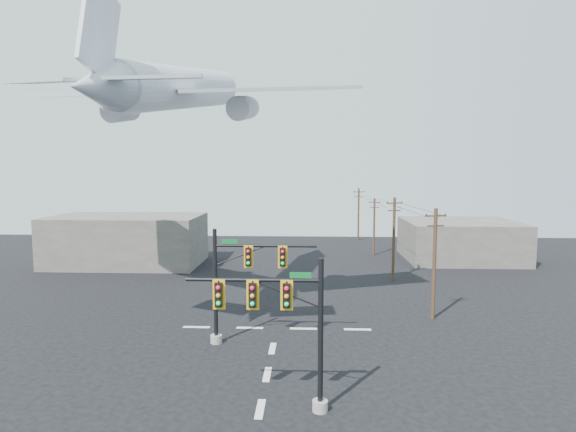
{
  "coord_description": "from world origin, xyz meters",
  "views": [
    {
      "loc": [
        2.37,
        -22.6,
        11.91
      ],
      "look_at": [
        1.16,
        5.0,
        9.11
      ],
      "focal_mm": 30.0,
      "sensor_mm": 36.0,
      "label": 1
    }
  ],
  "objects_px": {
    "utility_pole_b": "(394,237)",
    "utility_pole_c": "(374,226)",
    "signal_mast_near": "(287,326)",
    "airliner": "(181,89)",
    "utility_pole_d": "(358,213)",
    "utility_pole_a": "(434,262)",
    "signal_mast_far": "(237,283)"
  },
  "relations": [
    {
      "from": "signal_mast_near",
      "to": "utility_pole_d",
      "type": "relative_size",
      "value": 0.89
    },
    {
      "from": "signal_mast_near",
      "to": "utility_pole_d",
      "type": "xyz_separation_m",
      "value": [
        9.15,
        56.16,
        0.17
      ]
    },
    {
      "from": "signal_mast_far",
      "to": "airliner",
      "type": "bearing_deg",
      "value": 124.97
    },
    {
      "from": "utility_pole_d",
      "to": "utility_pole_c",
      "type": "bearing_deg",
      "value": -82.32
    },
    {
      "from": "signal_mast_near",
      "to": "airliner",
      "type": "bearing_deg",
      "value": 118.93
    },
    {
      "from": "utility_pole_b",
      "to": "airliner",
      "type": "bearing_deg",
      "value": -162.63
    },
    {
      "from": "signal_mast_far",
      "to": "airliner",
      "type": "height_order",
      "value": "airliner"
    },
    {
      "from": "airliner",
      "to": "signal_mast_far",
      "type": "bearing_deg",
      "value": -137.94
    },
    {
      "from": "utility_pole_c",
      "to": "utility_pole_d",
      "type": "distance_m",
      "value": 13.54
    },
    {
      "from": "signal_mast_near",
      "to": "airliner",
      "type": "xyz_separation_m",
      "value": [
        -9.37,
        16.95,
        13.97
      ]
    },
    {
      "from": "utility_pole_c",
      "to": "utility_pole_b",
      "type": "bearing_deg",
      "value": -79.39
    },
    {
      "from": "utility_pole_c",
      "to": "airliner",
      "type": "relative_size",
      "value": 0.25
    },
    {
      "from": "utility_pole_b",
      "to": "utility_pole_c",
      "type": "distance_m",
      "value": 14.59
    },
    {
      "from": "utility_pole_c",
      "to": "utility_pole_a",
      "type": "bearing_deg",
      "value": -77.77
    },
    {
      "from": "signal_mast_near",
      "to": "utility_pole_a",
      "type": "xyz_separation_m",
      "value": [
        10.85,
        14.96,
        0.3
      ]
    },
    {
      "from": "signal_mast_far",
      "to": "utility_pole_c",
      "type": "distance_m",
      "value": 36.38
    },
    {
      "from": "utility_pole_b",
      "to": "airliner",
      "type": "distance_m",
      "value": 26.17
    },
    {
      "from": "utility_pole_a",
      "to": "airliner",
      "type": "relative_size",
      "value": 0.29
    },
    {
      "from": "signal_mast_near",
      "to": "airliner",
      "type": "relative_size",
      "value": 0.25
    },
    {
      "from": "utility_pole_c",
      "to": "utility_pole_d",
      "type": "relative_size",
      "value": 0.91
    },
    {
      "from": "signal_mast_far",
      "to": "airliner",
      "type": "relative_size",
      "value": 0.26
    },
    {
      "from": "signal_mast_near",
      "to": "utility_pole_d",
      "type": "distance_m",
      "value": 56.9
    },
    {
      "from": "utility_pole_d",
      "to": "signal_mast_near",
      "type": "bearing_deg",
      "value": -94.72
    },
    {
      "from": "signal_mast_near",
      "to": "utility_pole_a",
      "type": "height_order",
      "value": "utility_pole_a"
    },
    {
      "from": "signal_mast_near",
      "to": "airliner",
      "type": "distance_m",
      "value": 23.87
    },
    {
      "from": "signal_mast_near",
      "to": "utility_pole_d",
      "type": "height_order",
      "value": "utility_pole_d"
    },
    {
      "from": "signal_mast_near",
      "to": "utility_pole_a",
      "type": "bearing_deg",
      "value": 54.05
    },
    {
      "from": "signal_mast_near",
      "to": "utility_pole_c",
      "type": "relative_size",
      "value": 0.98
    },
    {
      "from": "airliner",
      "to": "utility_pole_b",
      "type": "bearing_deg",
      "value": -53.01
    },
    {
      "from": "utility_pole_a",
      "to": "utility_pole_b",
      "type": "relative_size",
      "value": 1.0
    },
    {
      "from": "signal_mast_far",
      "to": "utility_pole_d",
      "type": "xyz_separation_m",
      "value": [
        12.91,
        47.23,
        0.27
      ]
    },
    {
      "from": "utility_pole_b",
      "to": "utility_pole_c",
      "type": "height_order",
      "value": "utility_pole_b"
    }
  ]
}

